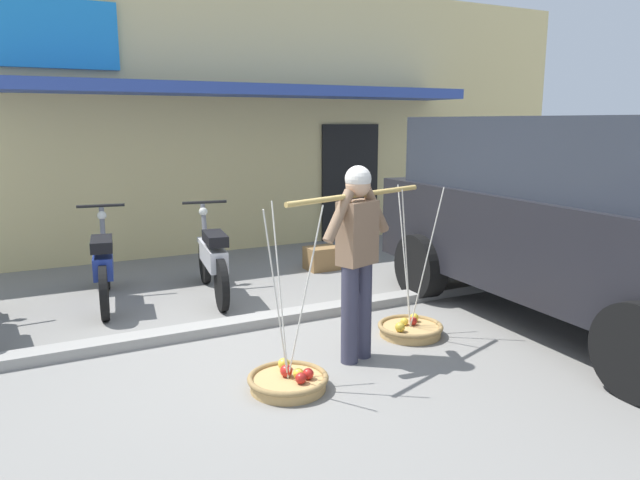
{
  "coord_description": "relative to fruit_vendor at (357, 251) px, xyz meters",
  "views": [
    {
      "loc": [
        -2.2,
        -4.78,
        2.05
      ],
      "look_at": [
        0.58,
        0.6,
        0.85
      ],
      "focal_mm": 33.68,
      "sensor_mm": 36.0,
      "label": 1
    }
  ],
  "objects": [
    {
      "name": "motorcycle_second_in_row",
      "position": [
        -1.71,
        2.71,
        -0.52
      ],
      "size": [
        0.54,
        1.81,
        1.09
      ],
      "color": "black",
      "rests_on": "ground"
    },
    {
      "name": "fruit_vendor",
      "position": [
        0.0,
        0.0,
        0.0
      ],
      "size": [
        1.57,
        0.59,
        1.7
      ],
      "color": "#38384C",
      "rests_on": "ground"
    },
    {
      "name": "parked_truck",
      "position": [
        2.51,
        -0.19,
        0.15
      ],
      "size": [
        2.34,
        4.89,
        2.1
      ],
      "color": "black",
      "rests_on": "ground"
    },
    {
      "name": "wooden_crate",
      "position": [
        1.24,
        3.03,
        -0.82
      ],
      "size": [
        0.44,
        0.36,
        0.32
      ],
      "primitive_type": "cube",
      "color": "olive",
      "rests_on": "ground"
    },
    {
      "name": "fruit_basket_left_side",
      "position": [
        -0.77,
        -0.27,
        -0.9
      ],
      "size": [
        0.64,
        0.64,
        1.45
      ],
      "color": "tan",
      "rests_on": "ground"
    },
    {
      "name": "sidewalk_curb",
      "position": [
        -0.35,
        1.22,
        -0.93
      ],
      "size": [
        20.0,
        0.24,
        0.1
      ],
      "primitive_type": "cube",
      "color": "gray",
      "rests_on": "ground"
    },
    {
      "name": "fruit_basket_right_side",
      "position": [
        0.78,
        0.27,
        -0.9
      ],
      "size": [
        0.64,
        0.64,
        1.45
      ],
      "color": "tan",
      "rests_on": "ground"
    },
    {
      "name": "storefront_building",
      "position": [
        0.77,
        7.32,
        1.12
      ],
      "size": [
        13.0,
        6.0,
        4.2
      ],
      "color": "#DBC684",
      "rests_on": "ground"
    },
    {
      "name": "motorcycle_third_in_row",
      "position": [
        -0.52,
        2.44,
        -0.52
      ],
      "size": [
        0.54,
        1.81,
        1.09
      ],
      "color": "black",
      "rests_on": "ground"
    },
    {
      "name": "ground_plane",
      "position": [
        -0.35,
        0.52,
        -0.98
      ],
      "size": [
        90.0,
        90.0,
        0.0
      ],
      "primitive_type": "plane",
      "color": "gray"
    }
  ]
}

